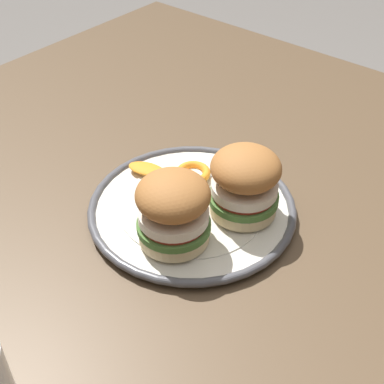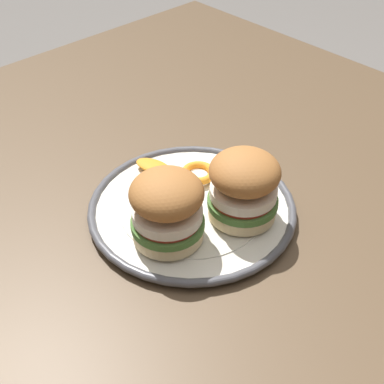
{
  "view_description": "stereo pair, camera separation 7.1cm",
  "coord_description": "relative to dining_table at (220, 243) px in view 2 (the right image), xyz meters",
  "views": [
    {
      "loc": [
        0.37,
        -0.5,
        1.27
      ],
      "look_at": [
        -0.01,
        -0.05,
        0.78
      ],
      "focal_mm": 50.6,
      "sensor_mm": 36.0,
      "label": 1
    },
    {
      "loc": [
        0.42,
        -0.46,
        1.27
      ],
      "look_at": [
        -0.01,
        -0.05,
        0.78
      ],
      "focal_mm": 50.6,
      "sensor_mm": 36.0,
      "label": 2
    }
  ],
  "objects": [
    {
      "name": "sandwich_half_left",
      "position": [
        0.05,
        -0.02,
        0.16
      ],
      "size": [
        0.12,
        0.12,
        0.1
      ],
      "color": "beige",
      "rests_on": "dinner_plate"
    },
    {
      "name": "orange_peel_strip_long",
      "position": [
        -0.11,
        -0.04,
        0.11
      ],
      "size": [
        0.07,
        0.05,
        0.01
      ],
      "color": "orange",
      "rests_on": "dinner_plate"
    },
    {
      "name": "dinner_plate",
      "position": [
        -0.01,
        -0.05,
        0.1
      ],
      "size": [
        0.3,
        0.3,
        0.02
      ],
      "color": "silver",
      "rests_on": "dining_table"
    },
    {
      "name": "dining_table",
      "position": [
        0.0,
        0.0,
        0.0
      ],
      "size": [
        1.26,
        1.09,
        0.74
      ],
      "color": "brown",
      "rests_on": "ground"
    },
    {
      "name": "orange_peel_curled",
      "position": [
        -0.05,
        -0.0,
        0.11
      ],
      "size": [
        0.07,
        0.07,
        0.01
      ],
      "color": "orange",
      "rests_on": "dinner_plate"
    },
    {
      "name": "sandwich_half_right",
      "position": [
        0.02,
        -0.12,
        0.16
      ],
      "size": [
        0.11,
        0.11,
        0.1
      ],
      "color": "beige",
      "rests_on": "dinner_plate"
    }
  ]
}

